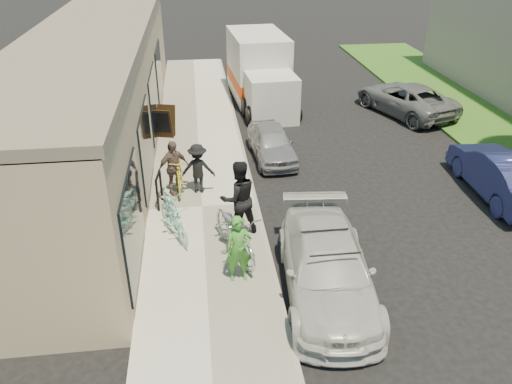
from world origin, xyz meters
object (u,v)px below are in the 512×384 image
bystander_b (173,168)px  man_standing (238,198)px  cruiser_bike_c (179,173)px  far_car_blue (501,173)px  tandem_bike (235,232)px  cruiser_bike_b (170,201)px  bystander_a (198,168)px  bike_rack (159,187)px  woman_rider (239,249)px  sedan_white (327,267)px  sedan_silver (272,143)px  sandwich_board (164,122)px  far_car_gray (406,98)px  moving_truck (260,73)px  cruiser_bike_a (174,220)px

bystander_b → man_standing: bearing=-85.5°
cruiser_bike_c → far_car_blue: bearing=-7.9°
far_car_blue → tandem_bike: far_car_blue is taller
cruiser_bike_b → bystander_a: (0.79, 1.33, 0.30)m
bike_rack → man_standing: (2.08, -1.64, 0.41)m
bike_rack → bystander_b: size_ratio=0.58×
bike_rack → woman_rider: bearing=-61.8°
bike_rack → far_car_blue: far_car_blue is taller
sedan_white → sedan_silver: size_ratio=1.43×
sandwich_board → cruiser_bike_b: 5.78m
sedan_silver → bystander_a: size_ratio=2.21×
bystander_a → man_standing: bearing=120.4°
bike_rack → far_car_gray: 12.11m
moving_truck → cruiser_bike_c: (-3.51, -8.32, -0.60)m
cruiser_bike_b → cruiser_bike_c: 1.57m
sedan_silver → sedan_white: bearing=-92.5°
man_standing → cruiser_bike_c: man_standing is taller
sandwich_board → tandem_bike: size_ratio=0.49×
far_car_blue → cruiser_bike_b: size_ratio=2.47×
cruiser_bike_a → bystander_b: size_ratio=1.02×
cruiser_bike_a → cruiser_bike_b: size_ratio=0.98×
sandwich_board → woman_rider: woman_rider is taller
moving_truck → woman_rider: bearing=-103.2°
woman_rider → bystander_a: (-0.79, 4.25, -0.04)m
tandem_bike → cruiser_bike_a: bearing=130.6°
sedan_white → moving_truck: size_ratio=0.78×
sedan_silver → cruiser_bike_a: (-3.22, -4.77, 0.09)m
sandwich_board → sedan_white: (3.80, -9.20, -0.06)m
woman_rider → cruiser_bike_c: (-1.36, 4.47, -0.25)m
woman_rider → bystander_a: bearing=99.4°
far_car_blue → far_car_gray: bearing=-87.1°
sandwich_board → cruiser_bike_c: 4.26m
woman_rider → sedan_silver: bearing=74.1°
bystander_b → woman_rider: bearing=-102.1°
bystander_a → tandem_bike: bearing=111.4°
woman_rider → cruiser_bike_c: 4.67m
sedan_silver → bystander_b: (-3.25, -2.45, 0.42)m
sedan_white → sedan_silver: bearing=96.1°
sandwich_board → man_standing: bearing=-56.5°
bystander_a → bike_rack: bearing=40.2°
woman_rider → cruiser_bike_a: bearing=126.8°
woman_rider → far_car_blue: bearing=20.7°
bike_rack → tandem_bike: 3.20m
bike_rack → tandem_bike: size_ratio=0.42×
sandwich_board → bystander_a: 4.58m
sedan_white → moving_truck: moving_truck is taller
far_car_gray → cruiser_bike_c: (-9.40, -5.99, 0.04)m
man_standing → bystander_b: size_ratio=1.20×
far_car_blue → woman_rider: bearing=24.4°
tandem_bike → bystander_b: 3.57m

